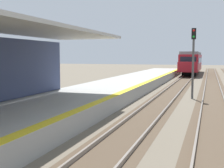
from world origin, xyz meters
name	(u,v)px	position (x,y,z in m)	size (l,w,h in m)	color
station_platform	(66,105)	(-2.50, 16.00, 0.45)	(5.00, 80.00, 0.91)	#999993
track_pair_nearest_platform	(158,105)	(1.90, 20.00, 0.05)	(2.34, 120.00, 0.16)	#4C3D2D
track_pair_middle	(214,108)	(5.30, 20.00, 0.05)	(2.34, 120.00, 0.16)	#4C3D2D
approaching_train	(192,62)	(1.90, 54.74, 2.18)	(2.93, 19.60, 4.76)	maroon
rail_signal_post	(193,56)	(3.80, 23.95, 3.19)	(0.32, 0.34, 5.20)	#4C4C4C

